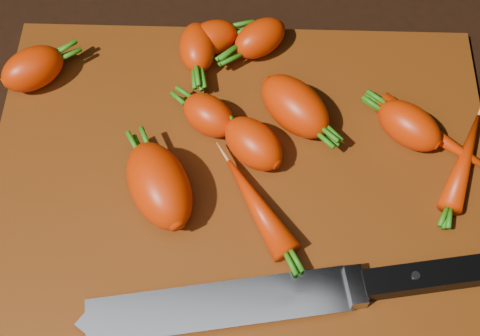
{
  "coord_description": "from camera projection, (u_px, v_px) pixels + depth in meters",
  "views": [
    {
      "loc": [
        0.01,
        -0.3,
        0.59
      ],
      "look_at": [
        0.0,
        0.01,
        0.03
      ],
      "focal_mm": 50.0,
      "sensor_mm": 36.0,
      "label": 1
    }
  ],
  "objects": [
    {
      "name": "carrot_10",
      "position": [
        197.0,
        48.0,
        0.71
      ],
      "size": [
        0.04,
        0.06,
        0.04
      ],
      "primitive_type": "ellipsoid",
      "rotation": [
        0.0,
        0.0,
        4.8
      ],
      "color": "red",
      "rests_on": "cutting_board"
    },
    {
      "name": "carrot_1",
      "position": [
        209.0,
        115.0,
        0.67
      ],
      "size": [
        0.07,
        0.07,
        0.04
      ],
      "primitive_type": "ellipsoid",
      "rotation": [
        0.0,
        0.0,
        2.49
      ],
      "color": "red",
      "rests_on": "cutting_board"
    },
    {
      "name": "carrot_11",
      "position": [
        253.0,
        144.0,
        0.65
      ],
      "size": [
        0.08,
        0.08,
        0.04
      ],
      "primitive_type": "ellipsoid",
      "rotation": [
        0.0,
        0.0,
        2.36
      ],
      "color": "red",
      "rests_on": "cutting_board"
    },
    {
      "name": "carrot_4",
      "position": [
        260.0,
        38.0,
        0.72
      ],
      "size": [
        0.07,
        0.07,
        0.04
      ],
      "primitive_type": "ellipsoid",
      "rotation": [
        0.0,
        0.0,
        3.81
      ],
      "color": "red",
      "rests_on": "cutting_board"
    },
    {
      "name": "carrot_7",
      "position": [
        464.0,
        160.0,
        0.65
      ],
      "size": [
        0.06,
        0.12,
        0.02
      ],
      "primitive_type": "ellipsoid",
      "rotation": [
        0.0,
        0.0,
        1.19
      ],
      "color": "red",
      "rests_on": "cutting_board"
    },
    {
      "name": "carrot_9",
      "position": [
        257.0,
        206.0,
        0.63
      ],
      "size": [
        0.08,
        0.11,
        0.03
      ],
      "primitive_type": "ellipsoid",
      "rotation": [
        0.0,
        0.0,
        2.11
      ],
      "color": "red",
      "rests_on": "cutting_board"
    },
    {
      "name": "carrot_6",
      "position": [
        409.0,
        126.0,
        0.66
      ],
      "size": [
        0.08,
        0.08,
        0.04
      ],
      "primitive_type": "ellipsoid",
      "rotation": [
        0.0,
        0.0,
        2.44
      ],
      "color": "red",
      "rests_on": "cutting_board"
    },
    {
      "name": "carrot_2",
      "position": [
        295.0,
        106.0,
        0.67
      ],
      "size": [
        0.09,
        0.1,
        0.05
      ],
      "primitive_type": "ellipsoid",
      "rotation": [
        0.0,
        0.0,
        -0.82
      ],
      "color": "red",
      "rests_on": "cutting_board"
    },
    {
      "name": "carrot_0",
      "position": [
        33.0,
        69.0,
        0.7
      ],
      "size": [
        0.08,
        0.07,
        0.04
      ],
      "primitive_type": "ellipsoid",
      "rotation": [
        0.0,
        0.0,
        0.63
      ],
      "color": "red",
      "rests_on": "cutting_board"
    },
    {
      "name": "ground",
      "position": [
        240.0,
        194.0,
        0.67
      ],
      "size": [
        2.0,
        2.0,
        0.01
      ],
      "primitive_type": "cube",
      "color": "black"
    },
    {
      "name": "cutting_board",
      "position": [
        240.0,
        189.0,
        0.66
      ],
      "size": [
        0.5,
        0.4,
        0.01
      ],
      "primitive_type": "cube",
      "color": "#5E2909",
      "rests_on": "ground"
    },
    {
      "name": "carrot_5",
      "position": [
        212.0,
        38.0,
        0.72
      ],
      "size": [
        0.07,
        0.06,
        0.04
      ],
      "primitive_type": "ellipsoid",
      "rotation": [
        0.0,
        0.0,
        0.41
      ],
      "color": "red",
      "rests_on": "cutting_board"
    },
    {
      "name": "knife",
      "position": [
        244.0,
        302.0,
        0.59
      ],
      "size": [
        0.38,
        0.1,
        0.02
      ],
      "rotation": [
        0.0,
        0.0,
        0.17
      ],
      "color": "gray",
      "rests_on": "cutting_board"
    },
    {
      "name": "carrot_3",
      "position": [
        159.0,
        185.0,
        0.62
      ],
      "size": [
        0.09,
        0.11,
        0.06
      ],
      "primitive_type": "ellipsoid",
      "rotation": [
        0.0,
        0.0,
        2.03
      ],
      "color": "red",
      "rests_on": "cutting_board"
    },
    {
      "name": "carrot_8",
      "position": [
        438.0,
        137.0,
        0.67
      ],
      "size": [
        0.12,
        0.1,
        0.02
      ],
      "primitive_type": "ellipsoid",
      "rotation": [
        0.0,
        0.0,
        -0.66
      ],
      "color": "red",
      "rests_on": "cutting_board"
    }
  ]
}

